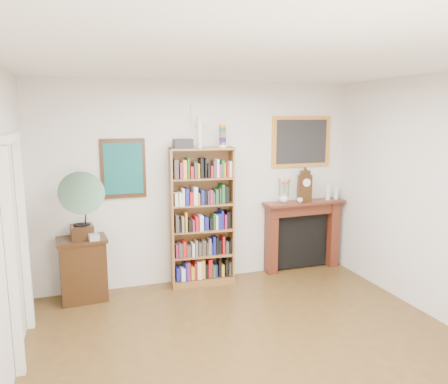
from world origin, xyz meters
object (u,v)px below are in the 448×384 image
Objects in this scene: bookshelf at (202,209)px; gramophone at (80,202)px; flower_vase at (284,198)px; teacup at (300,200)px; cd_stack at (94,237)px; bottle_right at (336,193)px; side_cabinet at (83,269)px; bottle_left at (328,192)px; fireplace at (302,229)px; mantel_clock at (305,187)px.

gramophone is (-1.58, -0.19, 0.24)m from bookshelf.
flower_vase is 1.60× the size of teacup.
cd_stack is 0.89× the size of flower_vase.
gramophone is at bearing -176.73° from bottle_right.
teacup is (3.08, 0.03, 0.70)m from side_cabinet.
bookshelf is 9.15× the size of bottle_left.
bottle_right reaches higher than side_cabinet.
cd_stack is (-1.44, -0.21, -0.21)m from bookshelf.
teacup is at bearing -3.28° from gramophone.
fireplace is 9.48× the size of flower_vase.
mantel_clock is at bearing 178.42° from bottle_right.
teacup is at bearing -174.05° from bottle_left.
flower_vase is at bearing 5.50° from cd_stack.
cd_stack is 2.74m from flower_vase.
cd_stack is at bearing -174.50° from flower_vase.
bottle_right is at bearing -2.93° from gramophone.
side_cabinet is at bearing -172.36° from bookshelf.
mantel_clock is (3.18, 0.23, -0.01)m from gramophone.
mantel_clock reaches higher than fireplace.
side_cabinet is at bearing -179.70° from fireplace.
mantel_clock is (0.00, -0.04, 0.67)m from fireplace.
bottle_left reaches higher than teacup.
side_cabinet is 0.64× the size of fireplace.
side_cabinet is 2.95m from flower_vase.
bottle_left is at bearing 6.10° from bookshelf.
bottle_right is (0.53, -0.01, -0.12)m from mantel_clock.
fireplace is at bearing 173.80° from bottle_right.
bookshelf is 1.72m from side_cabinet.
gramophone is at bearing -177.08° from teacup.
fireplace is 0.51m from teacup.
gramophone reaches higher than side_cabinet.
fireplace is at bearing 4.61° from flower_vase.
teacup reaches higher than fireplace.
bottle_left is (3.43, 0.23, 0.34)m from cd_stack.
bottle_right is (0.14, 0.00, -0.02)m from bottle_left.
bookshelf is 1.72× the size of fireplace.
fireplace is at bearing 5.41° from cd_stack.
bookshelf is 1.61m from gramophone.
cd_stack is at bearing -163.37° from mantel_clock.
cd_stack is at bearing -176.85° from fireplace.
flower_vase reaches higher than teacup.
flower_vase is at bearing -1.32° from gramophone.
fireplace is 3.26m from gramophone.
mantel_clock is 0.40m from bottle_left.
fireplace is at bearing 171.15° from bottle_left.
bookshelf is 1.99m from bottle_left.
gramophone reaches higher than bottle_right.
bottle_right is at bearing 4.90° from teacup.
mantel_clock is 0.37m from flower_vase.
bottle_left is (0.72, -0.03, 0.05)m from flower_vase.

